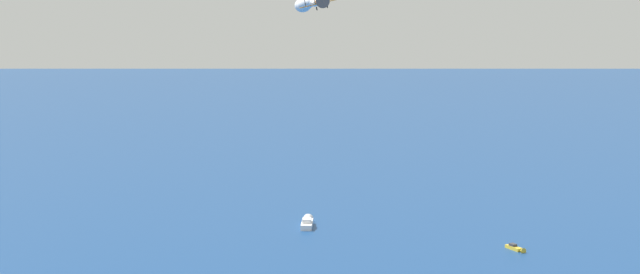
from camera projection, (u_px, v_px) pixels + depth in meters
motorboat_offshore at (516, 248)px, 209.62m from camera, size 5.94×4.29×1.73m
motorboat_mid_cluster at (307, 223)px, 234.65m from camera, size 8.16×10.85×3.19m
biplane_lead at (320, 1)px, 147.98m from camera, size 6.42×6.71×3.68m
smoke_trail_lead at (306, 4)px, 166.09m from camera, size 16.30×16.91×3.41m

